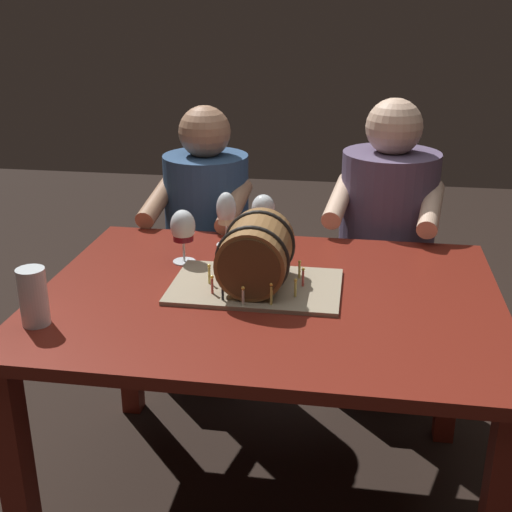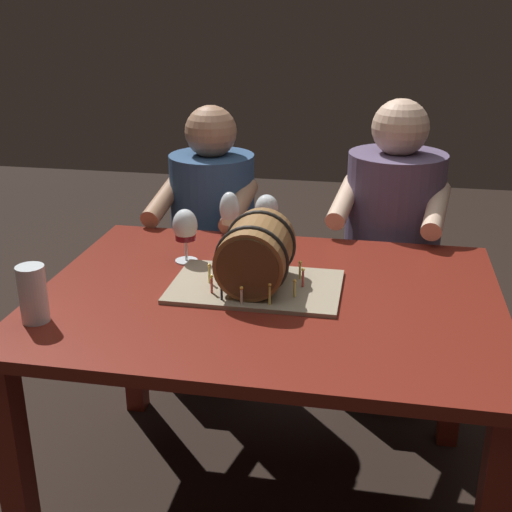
# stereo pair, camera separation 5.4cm
# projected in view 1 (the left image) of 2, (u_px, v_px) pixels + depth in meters

# --- Properties ---
(ground_plane) EXTENTS (8.00, 8.00, 0.00)m
(ground_plane) POSITION_uv_depth(u_px,v_px,m) (267.00, 500.00, 2.18)
(ground_plane) COLOR black
(dining_table) EXTENTS (1.31, 0.98, 0.74)m
(dining_table) POSITION_uv_depth(u_px,v_px,m) (268.00, 325.00, 1.95)
(dining_table) COLOR maroon
(dining_table) RESTS_ON ground
(barrel_cake) EXTENTS (0.49, 0.31, 0.21)m
(barrel_cake) POSITION_uv_depth(u_px,v_px,m) (256.00, 258.00, 1.91)
(barrel_cake) COLOR gray
(barrel_cake) RESTS_ON dining_table
(wine_glass_white) EXTENTS (0.07, 0.07, 0.19)m
(wine_glass_white) POSITION_uv_depth(u_px,v_px,m) (226.00, 212.00, 2.23)
(wine_glass_white) COLOR white
(wine_glass_white) RESTS_ON dining_table
(wine_glass_rose) EXTENTS (0.08, 0.08, 0.17)m
(wine_glass_rose) POSITION_uv_depth(u_px,v_px,m) (263.00, 210.00, 2.24)
(wine_glass_rose) COLOR white
(wine_glass_rose) RESTS_ON dining_table
(wine_glass_red) EXTENTS (0.08, 0.08, 0.17)m
(wine_glass_red) POSITION_uv_depth(u_px,v_px,m) (183.00, 229.00, 2.09)
(wine_glass_red) COLOR white
(wine_glass_red) RESTS_ON dining_table
(beer_pint) EXTENTS (0.07, 0.07, 0.15)m
(beer_pint) POSITION_uv_depth(u_px,v_px,m) (34.00, 300.00, 1.71)
(beer_pint) COLOR white
(beer_pint) RESTS_ON dining_table
(person_seated_left) EXTENTS (0.39, 0.48, 1.14)m
(person_seated_left) POSITION_uv_depth(u_px,v_px,m) (208.00, 260.00, 2.73)
(person_seated_left) COLOR #1B2D46
(person_seated_left) RESTS_ON ground
(person_seated_right) EXTENTS (0.44, 0.52, 1.19)m
(person_seated_right) POSITION_uv_depth(u_px,v_px,m) (384.00, 262.00, 2.61)
(person_seated_right) COLOR #372D40
(person_seated_right) RESTS_ON ground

